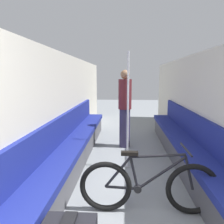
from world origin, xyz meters
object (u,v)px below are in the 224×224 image
at_px(bench_seat_row_right, 186,148).
at_px(passenger_standing, 125,108).
at_px(bench_seat_row_left, 75,146).
at_px(grab_pole_near, 128,113).
at_px(bicycle, 148,186).

bearing_deg(bench_seat_row_right, passenger_standing, 138.11).
xyz_separation_m(bench_seat_row_left, grab_pole_near, (1.01, -0.17, 0.68)).
bearing_deg(bicycle, bench_seat_row_left, 120.06).
relative_size(bench_seat_row_right, passenger_standing, 2.90).
distance_m(bicycle, passenger_standing, 2.61).
xyz_separation_m(grab_pole_near, passenger_standing, (-0.05, 1.19, -0.07)).
bearing_deg(passenger_standing, bicycle, 167.64).
bearing_deg(grab_pole_near, bench_seat_row_left, 170.39).
height_order(grab_pole_near, passenger_standing, grab_pole_near).
height_order(bench_seat_row_right, bicycle, bench_seat_row_right).
bearing_deg(bench_seat_row_left, passenger_standing, 47.00).
relative_size(bench_seat_row_left, bicycle, 3.11).
bearing_deg(grab_pole_near, bicycle, -79.81).
relative_size(grab_pole_near, passenger_standing, 1.15).
distance_m(bicycle, grab_pole_near, 1.51).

